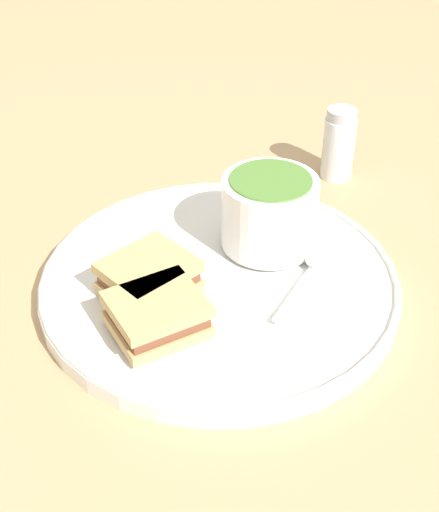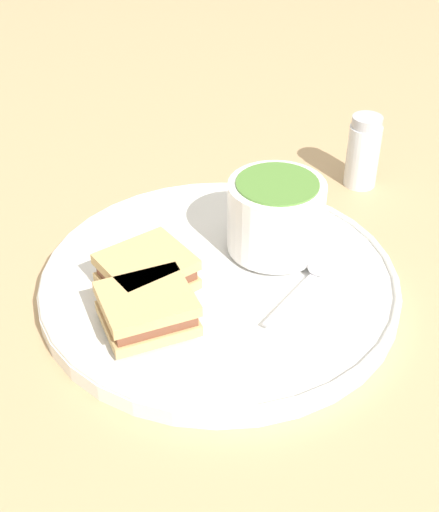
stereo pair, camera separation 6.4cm
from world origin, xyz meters
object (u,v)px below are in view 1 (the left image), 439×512
object	(u,v)px
sandwich_half_far	(157,314)
salt_shaker	(339,144)
spoon	(315,263)
sandwich_half_near	(149,277)
soup_bowl	(269,211)

from	to	relation	value
sandwich_half_far	salt_shaker	distance (m)	0.35
spoon	sandwich_half_near	world-z (taller)	sandwich_half_near
soup_bowl	sandwich_half_near	distance (m)	0.14
sandwich_half_near	sandwich_half_far	distance (m)	0.05
soup_bowl	salt_shaker	xyz separation A→B (m)	(-0.03, 0.19, -0.01)
soup_bowl	sandwich_half_far	world-z (taller)	soup_bowl
soup_bowl	sandwich_half_far	bearing A→B (deg)	-89.52
spoon	salt_shaker	size ratio (longest dim) A/B	1.37
spoon	sandwich_half_far	xyz separation A→B (m)	(-0.06, -0.16, 0.01)
soup_bowl	salt_shaker	world-z (taller)	soup_bowl
spoon	salt_shaker	xyz separation A→B (m)	(-0.09, 0.19, 0.02)
spoon	sandwich_half_far	distance (m)	0.17
sandwich_half_far	salt_shaker	xyz separation A→B (m)	(-0.04, 0.35, 0.01)
spoon	sandwich_half_far	world-z (taller)	sandwich_half_far
sandwich_half_far	spoon	bearing A→B (deg)	70.30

